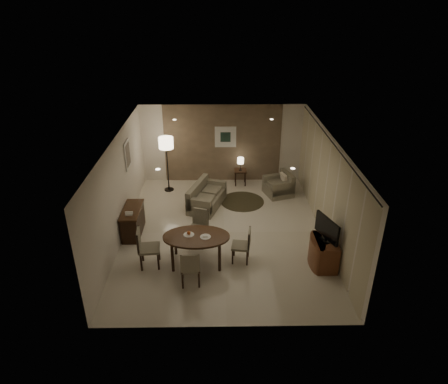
{
  "coord_description": "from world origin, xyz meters",
  "views": [
    {
      "loc": [
        -0.15,
        -9.4,
        5.95
      ],
      "look_at": [
        0.0,
        0.2,
        1.15
      ],
      "focal_mm": 32.0,
      "sensor_mm": 36.0,
      "label": 1
    }
  ],
  "objects_px": {
    "console_desk": "(133,221)",
    "chair_far": "(197,229)",
    "dining_table": "(197,249)",
    "floor_lamp": "(167,165)",
    "side_table": "(240,177)",
    "tv_cabinet": "(325,252)",
    "chair_near": "(190,266)",
    "armchair": "(278,184)",
    "chair_right": "(241,245)",
    "chair_left": "(149,248)",
    "sofa": "(207,195)"
  },
  "relations": [
    {
      "from": "floor_lamp",
      "to": "tv_cabinet",
      "type": "bearing_deg",
      "value": -44.82
    },
    {
      "from": "side_table",
      "to": "console_desk",
      "type": "bearing_deg",
      "value": -134.82
    },
    {
      "from": "console_desk",
      "to": "sofa",
      "type": "distance_m",
      "value": 2.51
    },
    {
      "from": "tv_cabinet",
      "to": "armchair",
      "type": "height_order",
      "value": "armchair"
    },
    {
      "from": "chair_right",
      "to": "console_desk",
      "type": "bearing_deg",
      "value": -106.02
    },
    {
      "from": "dining_table",
      "to": "armchair",
      "type": "relative_size",
      "value": 1.93
    },
    {
      "from": "chair_far",
      "to": "sofa",
      "type": "distance_m",
      "value": 2.13
    },
    {
      "from": "chair_far",
      "to": "floor_lamp",
      "type": "height_order",
      "value": "floor_lamp"
    },
    {
      "from": "tv_cabinet",
      "to": "chair_near",
      "type": "distance_m",
      "value": 3.26
    },
    {
      "from": "chair_near",
      "to": "chair_right",
      "type": "height_order",
      "value": "chair_near"
    },
    {
      "from": "chair_far",
      "to": "armchair",
      "type": "bearing_deg",
      "value": 68.18
    },
    {
      "from": "chair_right",
      "to": "chair_far",
      "type": "bearing_deg",
      "value": -115.7
    },
    {
      "from": "chair_right",
      "to": "sofa",
      "type": "relative_size",
      "value": 0.56
    },
    {
      "from": "chair_near",
      "to": "chair_right",
      "type": "bearing_deg",
      "value": -149.13
    },
    {
      "from": "armchair",
      "to": "side_table",
      "type": "bearing_deg",
      "value": -142.54
    },
    {
      "from": "console_desk",
      "to": "chair_left",
      "type": "height_order",
      "value": "chair_left"
    },
    {
      "from": "chair_far",
      "to": "floor_lamp",
      "type": "bearing_deg",
      "value": 128.21
    },
    {
      "from": "chair_right",
      "to": "side_table",
      "type": "xyz_separation_m",
      "value": [
        0.22,
        4.41,
        -0.18
      ]
    },
    {
      "from": "dining_table",
      "to": "chair_left",
      "type": "bearing_deg",
      "value": -174.48
    },
    {
      "from": "chair_near",
      "to": "chair_right",
      "type": "relative_size",
      "value": 1.03
    },
    {
      "from": "chair_near",
      "to": "chair_far",
      "type": "distance_m",
      "value": 1.57
    },
    {
      "from": "chair_far",
      "to": "side_table",
      "type": "height_order",
      "value": "chair_far"
    },
    {
      "from": "dining_table",
      "to": "floor_lamp",
      "type": "bearing_deg",
      "value": 105.59
    },
    {
      "from": "tv_cabinet",
      "to": "floor_lamp",
      "type": "xyz_separation_m",
      "value": [
        -4.21,
        4.19,
        0.58
      ]
    },
    {
      "from": "tv_cabinet",
      "to": "chair_far",
      "type": "bearing_deg",
      "value": 163.26
    },
    {
      "from": "tv_cabinet",
      "to": "chair_right",
      "type": "distance_m",
      "value": 2.03
    },
    {
      "from": "console_desk",
      "to": "armchair",
      "type": "relative_size",
      "value": 1.44
    },
    {
      "from": "tv_cabinet",
      "to": "side_table",
      "type": "xyz_separation_m",
      "value": [
        -1.8,
        4.61,
        -0.09
      ]
    },
    {
      "from": "dining_table",
      "to": "chair_near",
      "type": "distance_m",
      "value": 0.8
    },
    {
      "from": "armchair",
      "to": "side_table",
      "type": "distance_m",
      "value": 1.46
    },
    {
      "from": "console_desk",
      "to": "sofa",
      "type": "relative_size",
      "value": 0.77
    },
    {
      "from": "sofa",
      "to": "floor_lamp",
      "type": "xyz_separation_m",
      "value": [
        -1.31,
        1.14,
        0.56
      ]
    },
    {
      "from": "console_desk",
      "to": "chair_left",
      "type": "bearing_deg",
      "value": -64.99
    },
    {
      "from": "dining_table",
      "to": "chair_right",
      "type": "distance_m",
      "value": 1.07
    },
    {
      "from": "dining_table",
      "to": "chair_right",
      "type": "height_order",
      "value": "chair_right"
    },
    {
      "from": "chair_left",
      "to": "floor_lamp",
      "type": "height_order",
      "value": "floor_lamp"
    },
    {
      "from": "chair_far",
      "to": "armchair",
      "type": "height_order",
      "value": "chair_far"
    },
    {
      "from": "chair_left",
      "to": "armchair",
      "type": "xyz_separation_m",
      "value": [
        3.62,
        3.76,
        -0.13
      ]
    },
    {
      "from": "chair_right",
      "to": "sofa",
      "type": "height_order",
      "value": "chair_right"
    },
    {
      "from": "console_desk",
      "to": "chair_far",
      "type": "distance_m",
      "value": 1.88
    },
    {
      "from": "sofa",
      "to": "floor_lamp",
      "type": "relative_size",
      "value": 0.84
    },
    {
      "from": "chair_left",
      "to": "chair_right",
      "type": "relative_size",
      "value": 1.13
    },
    {
      "from": "console_desk",
      "to": "side_table",
      "type": "bearing_deg",
      "value": 45.18
    },
    {
      "from": "chair_right",
      "to": "side_table",
      "type": "height_order",
      "value": "chair_right"
    },
    {
      "from": "chair_far",
      "to": "sofa",
      "type": "bearing_deg",
      "value": 104.11
    },
    {
      "from": "side_table",
      "to": "armchair",
      "type": "bearing_deg",
      "value": -34.05
    },
    {
      "from": "armchair",
      "to": "floor_lamp",
      "type": "xyz_separation_m",
      "value": [
        -3.62,
        0.39,
        0.56
      ]
    },
    {
      "from": "console_desk",
      "to": "chair_right",
      "type": "height_order",
      "value": "chair_right"
    },
    {
      "from": "console_desk",
      "to": "chair_far",
      "type": "xyz_separation_m",
      "value": [
        1.79,
        -0.57,
        0.1
      ]
    },
    {
      "from": "chair_far",
      "to": "side_table",
      "type": "distance_m",
      "value": 3.91
    }
  ]
}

